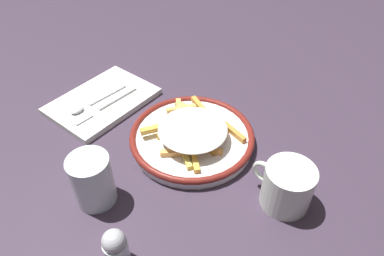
% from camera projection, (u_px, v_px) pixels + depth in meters
% --- Properties ---
extents(ground_plane, '(2.60, 2.60, 0.00)m').
position_uv_depth(ground_plane, '(192.00, 142.00, 0.75)').
color(ground_plane, '#382B3C').
extents(plate, '(0.26, 0.26, 0.03)m').
position_uv_depth(plate, '(192.00, 137.00, 0.74)').
color(plate, white).
rests_on(plate, ground_plane).
extents(fries_heap, '(0.21, 0.20, 0.04)m').
position_uv_depth(fries_heap, '(192.00, 129.00, 0.72)').
color(fries_heap, gold).
rests_on(fries_heap, plate).
extents(napkin, '(0.17, 0.24, 0.01)m').
position_uv_depth(napkin, '(103.00, 101.00, 0.84)').
color(napkin, white).
rests_on(napkin, ground_plane).
extents(fork, '(0.02, 0.18, 0.00)m').
position_uv_depth(fork, '(106.00, 105.00, 0.81)').
color(fork, silver).
rests_on(fork, napkin).
extents(spoon, '(0.03, 0.15, 0.01)m').
position_uv_depth(spoon, '(89.00, 104.00, 0.81)').
color(spoon, silver).
rests_on(spoon, napkin).
extents(water_glass, '(0.07, 0.07, 0.10)m').
position_uv_depth(water_glass, '(92.00, 180.00, 0.61)').
color(water_glass, silver).
rests_on(water_glass, ground_plane).
extents(coffee_mug, '(0.11, 0.09, 0.08)m').
position_uv_depth(coffee_mug, '(287.00, 186.00, 0.61)').
color(coffee_mug, white).
rests_on(coffee_mug, ground_plane).
extents(salt_shaker, '(0.04, 0.04, 0.07)m').
position_uv_depth(salt_shaker, '(116.00, 248.00, 0.53)').
color(salt_shaker, silver).
rests_on(salt_shaker, ground_plane).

